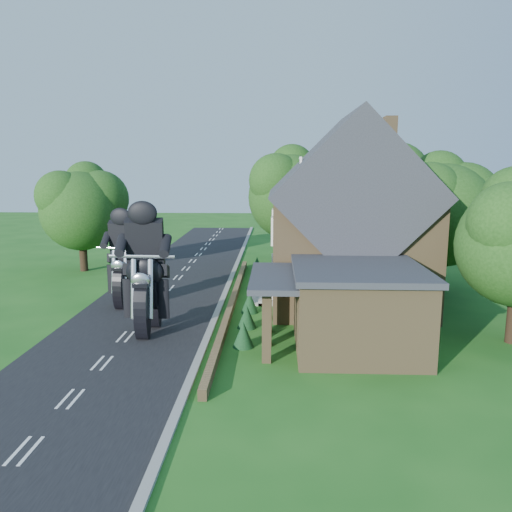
{
  "coord_description": "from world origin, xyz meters",
  "views": [
    {
      "loc": [
        6.63,
        -20.84,
        7.44
      ],
      "look_at": [
        5.59,
        4.98,
        2.8
      ],
      "focal_mm": 35.0,
      "sensor_mm": 36.0,
      "label": 1
    }
  ],
  "objects_px": {
    "house": "(348,225)",
    "annex": "(354,306)",
    "motorcycle_follow": "(126,292)",
    "motorcycle_lead": "(148,315)",
    "garden_wall": "(232,303)"
  },
  "relations": [
    {
      "from": "annex",
      "to": "motorcycle_lead",
      "type": "height_order",
      "value": "annex"
    },
    {
      "from": "garden_wall",
      "to": "annex",
      "type": "distance_m",
      "value": 8.19
    },
    {
      "from": "garden_wall",
      "to": "motorcycle_lead",
      "type": "height_order",
      "value": "motorcycle_lead"
    },
    {
      "from": "annex",
      "to": "motorcycle_follow",
      "type": "bearing_deg",
      "value": 152.95
    },
    {
      "from": "motorcycle_follow",
      "to": "annex",
      "type": "bearing_deg",
      "value": 160.52
    },
    {
      "from": "motorcycle_lead",
      "to": "house",
      "type": "bearing_deg",
      "value": -148.31
    },
    {
      "from": "house",
      "to": "annex",
      "type": "relative_size",
      "value": 1.45
    },
    {
      "from": "annex",
      "to": "motorcycle_follow",
      "type": "relative_size",
      "value": 4.12
    },
    {
      "from": "house",
      "to": "annex",
      "type": "distance_m",
      "value": 7.3
    },
    {
      "from": "annex",
      "to": "motorcycle_follow",
      "type": "height_order",
      "value": "annex"
    },
    {
      "from": "house",
      "to": "motorcycle_lead",
      "type": "height_order",
      "value": "house"
    },
    {
      "from": "house",
      "to": "motorcycle_lead",
      "type": "bearing_deg",
      "value": -150.14
    },
    {
      "from": "motorcycle_lead",
      "to": "motorcycle_follow",
      "type": "bearing_deg",
      "value": -60.28
    },
    {
      "from": "house",
      "to": "motorcycle_follow",
      "type": "bearing_deg",
      "value": -175.16
    },
    {
      "from": "motorcycle_lead",
      "to": "garden_wall",
      "type": "bearing_deg",
      "value": -125.16
    }
  ]
}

